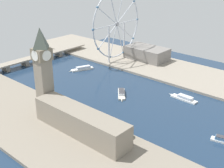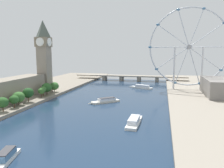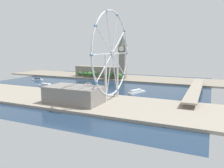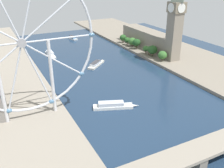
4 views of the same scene
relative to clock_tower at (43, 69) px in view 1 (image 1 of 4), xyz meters
The scene contains 13 objects.
ground_plane 101.62m from the clock_tower, 17.59° to the right, with size 385.86×385.86×0.00m, color #1E334C.
riverbank_left 58.23m from the clock_tower, 129.69° to the right, with size 90.00×520.00×3.00m, color gray.
riverbank_right 200.69m from the clock_tower, ahead, with size 90.00×520.00×3.00m, color gray.
clock_tower is the anchor object (origin of this frame).
parliament_block 68.54m from the clock_tower, 96.41° to the right, with size 22.00×102.75×22.59m, color gray.
tree_row_embankment 60.75m from the clock_tower, 73.80° to the right, with size 12.35×102.19×14.15m.
ferris_wheel 182.35m from the clock_tower, 17.57° to the left, with size 103.11×3.20×105.14m.
riverside_hall 211.81m from the clock_tower, ahead, with size 36.67×64.11×18.74m, color gray.
river_bridge 173.13m from the clock_tower, 59.49° to the left, with size 197.86×15.72×9.86m.
tour_boat_0 180.82m from the clock_tower, 66.61° to the right, with size 11.20×26.18×5.25m.
tour_boat_1 101.25m from the clock_tower, 19.18° to the right, with size 29.66×27.11×5.02m.
tour_boat_2 159.49m from the clock_tower, 36.59° to the right, with size 9.03×36.67×5.21m.
tour_boat_3 138.97m from the clock_tower, 30.64° to the left, with size 36.18×18.12×5.41m.
Camera 1 is at (-252.94, -214.14, 151.96)m, focal length 49.57 mm.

